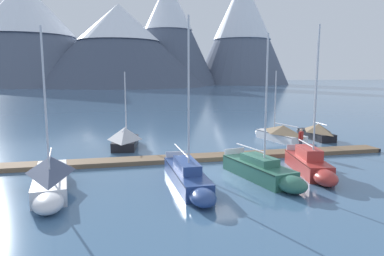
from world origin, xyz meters
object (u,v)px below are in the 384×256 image
at_px(sailboat_end_of_dock, 280,133).
at_px(sailboat_last_slip, 316,131).
at_px(sailboat_second_berth, 50,176).
at_px(person_on_dock, 301,138).
at_px(sailboat_mid_dock_port, 125,138).
at_px(sailboat_mid_dock_starboard, 189,177).
at_px(sailboat_outer_slip, 311,164).
at_px(sailboat_far_berth, 263,171).

relative_size(sailboat_end_of_dock, sailboat_last_slip, 0.69).
distance_m(sailboat_second_berth, person_on_dock, 17.81).
bearing_deg(sailboat_second_berth, sailboat_end_of_dock, 28.41).
xyz_separation_m(sailboat_end_of_dock, sailboat_last_slip, (3.85, 0.21, 0.01)).
distance_m(sailboat_mid_dock_port, sailboat_last_slip, 17.78).
distance_m(sailboat_mid_dock_starboard, sailboat_last_slip, 18.97).
bearing_deg(sailboat_second_berth, person_on_dock, 14.36).
xyz_separation_m(sailboat_mid_dock_starboard, person_on_dock, (10.10, 5.63, 0.70)).
height_order(sailboat_mid_dock_starboard, sailboat_outer_slip, sailboat_mid_dock_starboard).
bearing_deg(sailboat_far_berth, sailboat_mid_dock_port, 121.31).
distance_m(sailboat_far_berth, sailboat_end_of_dock, 13.04).
bearing_deg(sailboat_mid_dock_port, person_on_dock, -25.61).
height_order(sailboat_last_slip, person_on_dock, sailboat_last_slip).
bearing_deg(sailboat_end_of_dock, sailboat_mid_dock_port, 177.83).
distance_m(sailboat_far_berth, sailboat_last_slip, 15.57).
relative_size(sailboat_second_berth, sailboat_outer_slip, 0.94).
relative_size(sailboat_far_berth, sailboat_end_of_dock, 1.29).
height_order(sailboat_mid_dock_starboard, sailboat_last_slip, sailboat_last_slip).
height_order(sailboat_far_berth, sailboat_outer_slip, sailboat_outer_slip).
bearing_deg(sailboat_far_berth, person_on_dock, 44.22).
bearing_deg(sailboat_last_slip, sailboat_outer_slip, -124.24).
xyz_separation_m(sailboat_second_berth, sailboat_mid_dock_starboard, (7.15, -1.22, -0.23)).
xyz_separation_m(sailboat_second_berth, sailboat_end_of_dock, (18.46, 9.99, -0.07)).
bearing_deg(sailboat_last_slip, sailboat_mid_dock_starboard, -143.03).
bearing_deg(sailboat_mid_dock_port, sailboat_far_berth, -58.69).
relative_size(sailboat_far_berth, person_on_dock, 4.88).
xyz_separation_m(sailboat_outer_slip, person_on_dock, (2.32, 5.06, 0.64)).
bearing_deg(sailboat_far_berth, sailboat_outer_slip, 7.65).
xyz_separation_m(sailboat_outer_slip, sailboat_end_of_dock, (3.53, 10.63, 0.09)).
bearing_deg(sailboat_far_berth, sailboat_last_slip, 46.47).
relative_size(sailboat_outer_slip, sailboat_last_slip, 0.96).
relative_size(sailboat_mid_dock_starboard, sailboat_outer_slip, 1.02).
height_order(sailboat_second_berth, sailboat_end_of_dock, sailboat_second_berth).
distance_m(sailboat_outer_slip, person_on_dock, 5.60).
bearing_deg(sailboat_end_of_dock, sailboat_outer_slip, -108.37).
height_order(sailboat_second_berth, sailboat_mid_dock_starboard, sailboat_mid_dock_starboard).
bearing_deg(sailboat_second_berth, sailboat_mid_dock_port, 66.71).
relative_size(sailboat_outer_slip, person_on_dock, 5.24).
distance_m(sailboat_second_berth, sailboat_mid_dock_starboard, 7.26).
xyz_separation_m(sailboat_mid_dock_port, sailboat_end_of_dock, (13.94, -0.53, -0.10)).
height_order(sailboat_second_berth, sailboat_far_berth, sailboat_second_berth).
distance_m(sailboat_second_berth, sailboat_outer_slip, 14.95).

